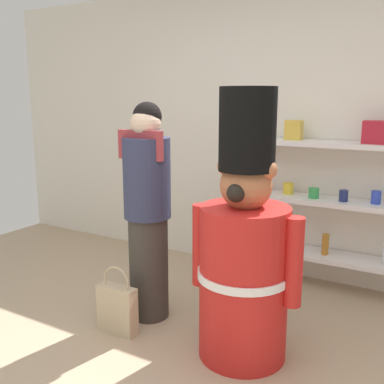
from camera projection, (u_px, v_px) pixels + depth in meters
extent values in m
cube|color=silver|center=(283.00, 132.00, 4.00)|extent=(6.40, 0.12, 2.60)
cube|color=white|center=(242.00, 192.00, 3.91)|extent=(0.05, 0.05, 1.58)
cube|color=white|center=(255.00, 186.00, 4.16)|extent=(0.05, 0.05, 1.58)
cube|color=white|center=(325.00, 256.00, 3.78)|extent=(1.43, 0.30, 0.04)
cube|color=white|center=(329.00, 201.00, 3.69)|extent=(1.43, 0.30, 0.04)
cube|color=white|center=(332.00, 144.00, 3.59)|extent=(1.43, 0.30, 0.04)
cylinder|color=red|center=(262.00, 186.00, 3.99)|extent=(0.10, 0.10, 0.08)
cylinder|color=yellow|center=(288.00, 188.00, 3.88)|extent=(0.09, 0.09, 0.10)
cylinder|color=green|center=(314.00, 193.00, 3.71)|extent=(0.09, 0.09, 0.09)
cylinder|color=navy|center=(343.00, 196.00, 3.59)|extent=(0.07, 0.07, 0.09)
cylinder|color=blue|center=(376.00, 197.00, 3.51)|extent=(0.08, 0.08, 0.10)
cylinder|color=navy|center=(273.00, 231.00, 4.01)|extent=(0.06, 0.06, 0.24)
cylinder|color=#B27226|center=(325.00, 244.00, 3.74)|extent=(0.06, 0.06, 0.18)
cube|color=gold|center=(294.00, 130.00, 3.73)|extent=(0.13, 0.11, 0.16)
cube|color=#B21E2D|center=(376.00, 132.00, 3.41)|extent=(0.19, 0.15, 0.17)
cylinder|color=red|center=(243.00, 283.00, 2.75)|extent=(0.55, 0.55, 0.97)
cylinder|color=white|center=(244.00, 273.00, 2.74)|extent=(0.57, 0.57, 0.05)
sphere|color=#AB6741|center=(246.00, 185.00, 2.62)|extent=(0.31, 0.31, 0.31)
sphere|color=#AB6741|center=(226.00, 166.00, 2.66)|extent=(0.11, 0.11, 0.11)
sphere|color=#AB6741|center=(268.00, 170.00, 2.53)|extent=(0.11, 0.11, 0.11)
cylinder|color=black|center=(247.00, 129.00, 2.55)|extent=(0.33, 0.33, 0.48)
cylinder|color=red|center=(200.00, 245.00, 2.86)|extent=(0.11, 0.11, 0.53)
cylinder|color=red|center=(293.00, 262.00, 2.56)|extent=(0.11, 0.11, 0.53)
sphere|color=black|center=(236.00, 193.00, 2.51)|extent=(0.11, 0.11, 0.11)
cylinder|color=#38332D|center=(149.00, 267.00, 3.27)|extent=(0.29, 0.29, 0.76)
cylinder|color=#2D3351|center=(147.00, 178.00, 3.14)|extent=(0.34, 0.34, 0.57)
sphere|color=beige|center=(146.00, 124.00, 3.06)|extent=(0.21, 0.21, 0.21)
cube|color=#993338|center=(140.00, 145.00, 3.03)|extent=(0.35, 0.04, 0.20)
sphere|color=black|center=(147.00, 116.00, 3.06)|extent=(0.20, 0.20, 0.20)
cube|color=#C1AD89|center=(117.00, 309.00, 3.08)|extent=(0.29, 0.10, 0.33)
torus|color=#C1AD89|center=(116.00, 281.00, 3.04)|extent=(0.21, 0.01, 0.21)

